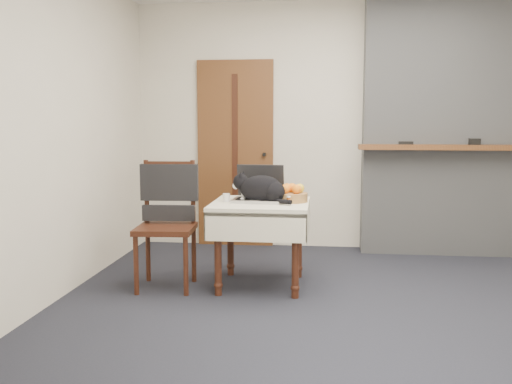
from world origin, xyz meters
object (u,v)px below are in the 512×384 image
door (235,154)px  fruit_basket (292,195)px  side_table (261,216)px  chair (168,206)px  pill_bottle (289,200)px  cat (262,189)px  cream_jar (226,198)px  laptop (259,192)px

door → fruit_basket: bearing=-65.1°
side_table → chair: chair is taller
side_table → fruit_basket: size_ratio=3.02×
door → pill_bottle: door is taller
door → side_table: (0.45, -1.54, -0.41)m
cat → fruit_basket: cat is taller
cream_jar → chair: 0.49m
door → pill_bottle: (0.68, -1.63, -0.27)m
pill_bottle → chair: bearing=177.9°
door → fruit_basket: door is taller
pill_bottle → chair: size_ratio=0.06×
laptop → pill_bottle: bearing=-28.7°
door → side_table: door is taller
cat → cream_jar: 0.31m
side_table → door: bearing=106.1°
chair → fruit_basket: bearing=1.5°
fruit_basket → chair: 1.02m
laptop → cat: (0.04, -0.11, 0.04)m
door → chair: (-0.32, -1.59, -0.34)m
laptop → fruit_basket: 0.28m
cream_jar → pill_bottle: (0.51, -0.08, 0.00)m
cat → chair: chair is taller
cream_jar → fruit_basket: 0.54m
laptop → cat: size_ratio=0.82×
cream_jar → chair: (-0.48, -0.04, -0.07)m
side_table → fruit_basket: fruit_basket is taller
chair → door: bearing=75.0°
cream_jar → pill_bottle: size_ratio=1.02×
pill_bottle → chair: (-1.00, 0.04, -0.07)m
pill_bottle → fruit_basket: bearing=82.2°
fruit_basket → pill_bottle: bearing=-97.8°
pill_bottle → fruit_basket: 0.13m
side_table → cream_jar: 0.32m
laptop → pill_bottle: laptop is taller
cream_jar → fruit_basket: bearing=6.0°
laptop → cream_jar: laptop is taller
laptop → pill_bottle: (0.26, -0.16, -0.04)m
side_table → chair: 0.77m
chair → pill_bottle: bearing=-5.9°
door → fruit_basket: size_ratio=7.75×
fruit_basket → cream_jar: bearing=-174.0°
laptop → pill_bottle: size_ratio=6.34×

